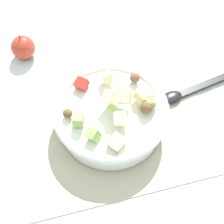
# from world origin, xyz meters

# --- Properties ---
(ground_plane) EXTENTS (2.40, 2.40, 0.00)m
(ground_plane) POSITION_xyz_m (0.00, 0.00, 0.00)
(ground_plane) COLOR silver
(placemat) EXTENTS (0.47, 0.35, 0.01)m
(placemat) POSITION_xyz_m (0.00, 0.00, 0.00)
(placemat) COLOR #BCB299
(placemat) RESTS_ON ground_plane
(salad_bowl) EXTENTS (0.27, 0.27, 0.12)m
(salad_bowl) POSITION_xyz_m (-0.00, -0.01, 0.05)
(salad_bowl) COLOR white
(salad_bowl) RESTS_ON placemat
(serving_spoon) EXTENTS (0.24, 0.07, 0.01)m
(serving_spoon) POSITION_xyz_m (-0.22, -0.05, 0.01)
(serving_spoon) COLOR black
(serving_spoon) RESTS_ON placemat
(whole_apple) EXTENTS (0.07, 0.07, 0.08)m
(whole_apple) POSITION_xyz_m (0.18, -0.29, 0.03)
(whole_apple) COLOR #BC3828
(whole_apple) RESTS_ON ground_plane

